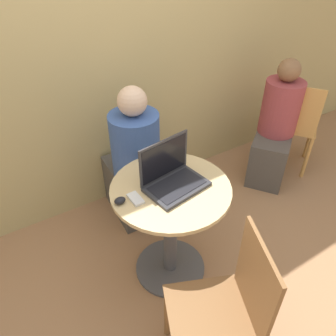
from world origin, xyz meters
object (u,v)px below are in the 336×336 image
Objects in this scene: chair_empty at (224,312)px; laptop at (172,176)px; cell_phone at (136,199)px; person_seated at (134,168)px.

laptop is at bearing 79.93° from chair_empty.
laptop is 0.25m from cell_phone.
cell_phone is 0.10× the size of person_seated.
person_seated is (0.15, 1.25, -0.00)m from chair_empty.
laptop is at bearing 1.40° from cell_phone.
laptop is 0.33× the size of person_seated.
laptop is 0.75m from chair_empty.
cell_phone is 0.72m from chair_empty.
chair_empty is at bearing -100.07° from laptop.
cell_phone is at bearing -178.60° from laptop.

